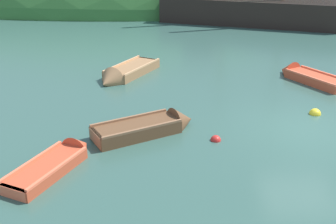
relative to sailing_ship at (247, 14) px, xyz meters
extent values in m
plane|color=#33564C|center=(-0.95, -17.92, -0.65)|extent=(120.00, 120.00, 0.00)
cube|color=black|center=(0.15, -0.05, -0.20)|extent=(12.71, 7.03, 2.51)
cube|color=#997A51|center=(0.15, -0.05, 1.01)|extent=(12.16, 6.62, 0.10)
cube|color=#C64C2D|center=(-8.38, -20.67, -0.58)|extent=(1.77, 2.51, 0.39)
cone|color=#C64C2D|center=(-7.79, -19.32, -0.58)|extent=(1.03, 0.90, 0.86)
cube|color=#FF6E48|center=(-8.82, -21.70, -0.52)|extent=(0.80, 0.44, 0.28)
cube|color=#FF6E48|center=(-8.21, -20.29, -0.44)|extent=(0.84, 0.50, 0.05)
cube|color=#FF6E48|center=(-8.54, -21.05, -0.44)|extent=(0.84, 0.50, 0.05)
cube|color=#FF6E48|center=(-8.00, -20.83, -0.35)|extent=(0.99, 2.14, 0.07)
cube|color=#FF6E48|center=(-8.76, -20.50, -0.35)|extent=(0.99, 2.14, 0.07)
cube|color=#9E7047|center=(-7.00, -12.05, -0.53)|extent=(2.37, 3.12, 0.48)
cone|color=#9E7047|center=(-7.83, -13.66, -0.53)|extent=(1.31, 1.14, 1.10)
cube|color=tan|center=(-6.35, -10.80, -0.46)|extent=(0.98, 0.59, 0.34)
cube|color=tan|center=(-7.23, -12.50, -0.35)|extent=(1.03, 0.65, 0.05)
cube|color=tan|center=(-6.76, -11.60, -0.35)|extent=(1.03, 0.65, 0.05)
cube|color=tan|center=(-7.48, -11.80, -0.26)|extent=(1.38, 2.57, 0.07)
cube|color=tan|center=(-6.52, -12.30, -0.26)|extent=(1.38, 2.57, 0.07)
cube|color=#C64C2D|center=(0.78, -13.32, -0.55)|extent=(2.27, 2.75, 0.45)
cone|color=#C64C2D|center=(-0.09, -11.94, -0.55)|extent=(1.19, 1.08, 0.99)
cube|color=#FF6E48|center=(0.53, -12.93, -0.39)|extent=(0.91, 0.67, 0.05)
cube|color=#FF6E48|center=(1.02, -13.70, -0.39)|extent=(0.91, 0.67, 0.05)
cube|color=#FF6E48|center=(1.18, -13.06, -0.30)|extent=(1.43, 2.20, 0.07)
cube|color=#FF6E48|center=(0.37, -13.58, -0.30)|extent=(1.43, 2.20, 0.07)
cube|color=brown|center=(-6.28, -18.37, -0.52)|extent=(2.79, 2.21, 0.50)
cone|color=brown|center=(-4.86, -17.54, -0.52)|extent=(1.06, 1.18, 0.98)
cube|color=#8E6242|center=(-7.37, -19.00, -0.45)|extent=(0.57, 0.87, 0.35)
cube|color=#8E6242|center=(-5.88, -18.14, -0.33)|extent=(0.63, 0.91, 0.05)
cube|color=#8E6242|center=(-6.67, -18.60, -0.33)|extent=(0.63, 0.91, 0.05)
cube|color=#8E6242|center=(-6.04, -18.78, -0.24)|extent=(2.26, 1.36, 0.07)
cube|color=#8E6242|center=(-6.52, -17.95, -0.24)|extent=(2.26, 1.36, 0.07)
sphere|color=red|center=(-3.89, -18.66, -0.65)|extent=(0.31, 0.31, 0.31)
sphere|color=yellow|center=(-0.31, -16.60, -0.65)|extent=(0.40, 0.40, 0.40)
camera|label=1|loc=(-5.15, -29.71, 4.86)|focal=44.26mm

